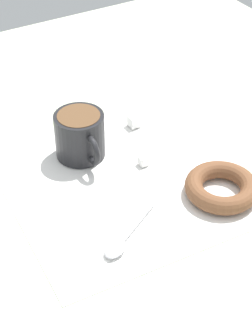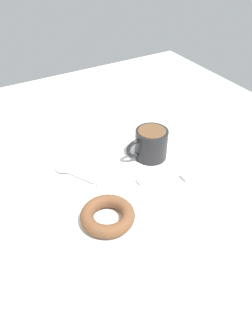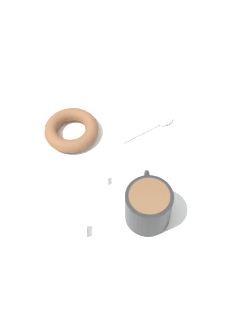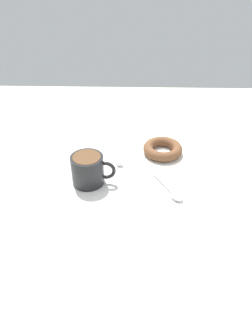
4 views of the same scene
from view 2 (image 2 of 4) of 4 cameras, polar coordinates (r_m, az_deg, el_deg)
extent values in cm
cube|color=beige|center=(77.03, -1.97, -1.62)|extent=(120.00, 120.00, 2.00)
cube|color=white|center=(75.78, 0.00, -1.26)|extent=(37.03, 37.03, 0.30)
cylinder|color=black|center=(79.43, 4.43, 4.22)|extent=(7.86, 7.86, 7.31)
cylinder|color=brown|center=(77.52, 4.55, 6.32)|extent=(6.66, 6.66, 0.60)
torus|color=black|center=(77.57, 1.68, 3.38)|extent=(1.11, 5.03, 5.00)
torus|color=brown|center=(64.77, -3.22, -8.25)|extent=(10.81, 10.81, 2.67)
ellipsoid|color=silver|center=(77.94, -11.07, -0.22)|extent=(4.31, 3.85, 0.90)
cylinder|color=silver|center=(75.09, -7.75, -1.71)|extent=(8.46, 5.04, 0.56)
cube|color=white|center=(73.22, 2.67, -2.14)|extent=(1.41, 1.41, 1.41)
cube|color=white|center=(75.31, 10.71, -1.29)|extent=(1.89, 1.89, 1.89)
camera|label=1|loc=(0.87, -57.86, 28.20)|focal=60.00mm
camera|label=3|loc=(0.82, 32.97, 42.02)|focal=40.00mm
camera|label=4|loc=(1.19, -21.67, 37.62)|focal=35.00mm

